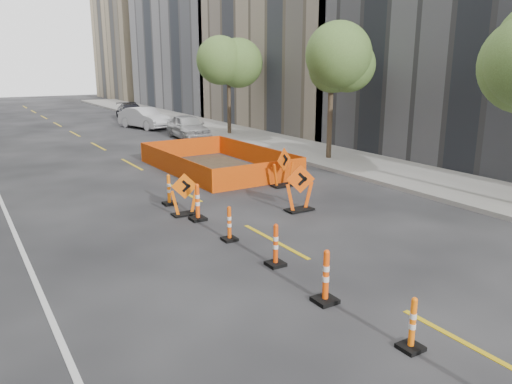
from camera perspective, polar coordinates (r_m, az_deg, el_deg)
ground_plane at (r=10.44m, az=14.61°, el=-11.94°), size 140.00×140.00×0.00m
sidewalk_right at (r=24.70m, az=9.35°, el=3.89°), size 4.00×90.00×0.15m
bld_right_c at (r=38.55m, az=7.33°, el=18.08°), size 12.00×16.00×14.00m
bld_right_d at (r=52.61m, az=-4.50°, el=20.46°), size 12.00×18.00×20.00m
bld_right_e at (r=69.29m, az=-11.73°, el=17.13°), size 12.00×14.00×16.00m
tree_r_b at (r=23.89m, az=8.67°, el=14.30°), size 2.80×2.80×5.95m
tree_r_c at (r=32.22m, az=-3.17°, el=14.47°), size 2.80×2.80×5.95m
channelizer_2 at (r=8.75m, az=17.46°, el=-14.16°), size 0.37×0.37×0.94m
channelizer_3 at (r=9.92m, az=7.99°, el=-9.52°), size 0.43×0.43×1.10m
channelizer_4 at (r=11.55m, az=2.26°, el=-6.05°), size 0.40×0.40×1.02m
channelizer_5 at (r=13.16m, az=-3.07°, el=-3.61°), size 0.37×0.37×0.95m
channelizer_6 at (r=14.90m, az=-6.70°, el=-1.15°), size 0.44×0.44×1.13m
channelizer_7 at (r=16.70m, az=-9.93°, el=0.28°), size 0.40×0.40×1.03m
chevron_sign_left at (r=15.44m, az=-8.18°, el=-0.26°), size 1.01×0.81×1.32m
chevron_sign_center at (r=15.74m, az=5.02°, el=0.45°), size 1.16×0.96×1.49m
chevron_sign_right at (r=18.86m, az=3.14°, el=2.84°), size 1.15×0.93×1.49m
safety_fence at (r=22.01m, az=-4.51°, el=3.73°), size 4.38×7.28×0.90m
parked_car_near at (r=31.34m, az=-7.78°, el=7.41°), size 2.06×4.43×1.47m
parked_car_mid at (r=36.82m, az=-12.65°, el=8.26°), size 2.77×4.77×1.49m
parked_car_far at (r=41.97m, az=-14.08°, el=8.83°), size 2.53×4.92×1.36m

